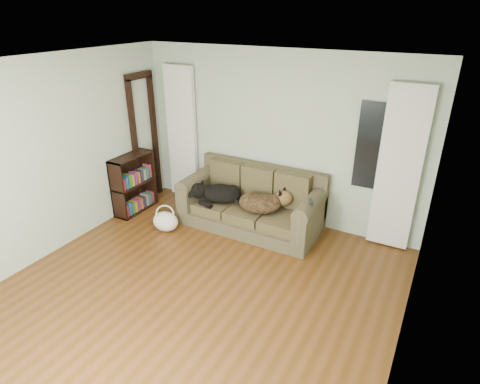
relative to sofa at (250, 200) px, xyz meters
The scene contains 15 objects.
floor 2.03m from the sofa, 85.42° to the right, with size 5.00×5.00×0.00m, color #4B2C0D.
ceiling 2.92m from the sofa, 85.42° to the right, with size 5.00×5.00×0.00m, color white.
wall_back 1.01m from the sofa, 73.22° to the left, with size 4.50×0.04×2.60m, color #B1B8AD.
wall_left 3.00m from the sofa, 136.64° to the right, with size 0.04×5.00×2.60m, color #B1B8AD.
wall_right 3.23m from the sofa, 39.35° to the right, with size 0.04×5.00×2.60m, color #B1B8AD.
curtain_left 1.75m from the sofa, 163.90° to the left, with size 0.55×0.08×2.25m, color silver.
curtain_right 2.13m from the sofa, 12.80° to the left, with size 0.55×0.08×2.25m, color silver.
window_pane 1.93m from the sofa, 17.11° to the left, with size 0.50×0.03×1.20m, color black.
door_casing 2.13m from the sofa, behind, with size 0.07×0.60×2.10m, color black.
sofa is the anchor object (origin of this frame).
dog_black_lab 0.52m from the sofa, behind, with size 0.64×0.45×0.27m, color black.
dog_shepherd 0.24m from the sofa, 13.82° to the right, with size 0.66×0.46×0.29m, color black.
tv_remote 1.05m from the sofa, ahead, with size 0.05×0.18×0.02m, color black.
tote_bag 1.33m from the sofa, 146.12° to the right, with size 0.41×0.31×0.30m, color silver.
bookshelf 1.98m from the sofa, 167.79° to the right, with size 0.29×0.77×0.96m, color black.
Camera 1 is at (2.30, -2.88, 3.11)m, focal length 30.00 mm.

